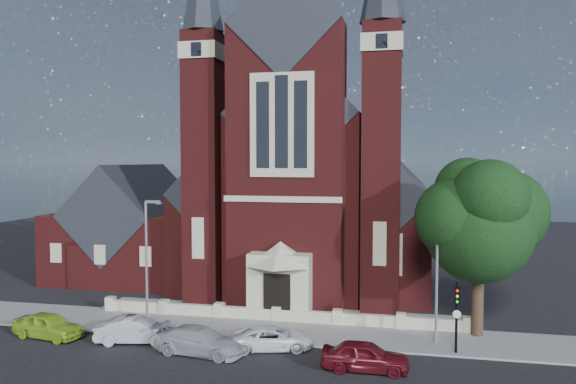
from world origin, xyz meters
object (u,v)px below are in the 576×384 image
object	(u,v)px
traffic_signal	(457,308)
car_dark_red	(365,356)
car_silver_a	(136,330)
street_tree	(482,222)
car_lime_van	(48,325)
church	(317,186)
car_silver_b	(200,341)
street_lamp_left	(148,255)
parish_hall	(136,233)
car_white_suv	(272,338)
street_lamp_right	(439,266)

from	to	relation	value
traffic_signal	car_dark_red	distance (m)	6.02
car_silver_a	street_tree	bearing A→B (deg)	-88.40
car_lime_van	car_dark_red	bearing A→B (deg)	-84.24
church	traffic_signal	xyz separation A→B (m)	(11.00, -20.52, -5.60)
car_silver_b	traffic_signal	bearing A→B (deg)	-71.04
car_dark_red	street_tree	bearing A→B (deg)	-43.82
car_lime_van	car_silver_b	bearing A→B (deg)	-84.70
car_lime_van	street_lamp_left	bearing A→B (deg)	-43.03
church	car_silver_b	bearing A→B (deg)	-96.71
parish_hall	car_lime_van	xyz separation A→B (m)	(3.36, -17.60, -3.26)
parish_hall	car_lime_van	distance (m)	18.21
car_white_suv	car_silver_b	bearing A→B (deg)	96.82
street_lamp_left	car_white_suv	world-z (taller)	street_lamp_left
car_lime_van	car_dark_red	size ratio (longest dim) A/B	1.00
parish_hall	car_silver_a	world-z (taller)	parish_hall
street_lamp_right	street_lamp_left	bearing A→B (deg)	180.00
car_silver_b	car_dark_red	xyz separation A→B (m)	(9.06, -0.54, 0.02)
church	traffic_signal	size ratio (longest dim) A/B	8.72
traffic_signal	car_white_suv	xyz separation A→B (m)	(-10.04, -1.18, -1.94)
church	car_white_suv	world-z (taller)	church
street_lamp_right	car_silver_a	xyz separation A→B (m)	(-17.13, -3.35, -3.84)
parish_hall	traffic_signal	xyz separation A→B (m)	(27.00, -15.57, -1.43)
traffic_signal	street_tree	bearing A→B (deg)	64.05
parish_hall	car_lime_van	world-z (taller)	parish_hall
street_lamp_left	car_lime_van	xyz separation A→B (m)	(-4.73, -3.60, -3.84)
car_silver_a	car_white_suv	distance (m)	8.03
street_lamp_right	car_silver_a	world-z (taller)	street_lamp_right
car_silver_b	church	bearing A→B (deg)	0.80
parish_hall	traffic_signal	distance (m)	31.20
street_lamp_left	car_white_suv	size ratio (longest dim) A/B	1.75
traffic_signal	car_lime_van	bearing A→B (deg)	-175.10
church	car_dark_red	distance (m)	25.76
car_lime_van	car_silver_a	xyz separation A→B (m)	(5.59, 0.25, 0.00)
church	car_white_suv	bearing A→B (deg)	-87.47
car_dark_red	church	bearing A→B (deg)	14.55
street_tree	car_silver_a	size ratio (longest dim) A/B	2.33
car_silver_b	parish_hall	bearing A→B (deg)	43.35
church	car_lime_van	bearing A→B (deg)	-119.28
street_lamp_left	car_dark_red	world-z (taller)	street_lamp_left
parish_hall	car_white_suv	world-z (taller)	parish_hall
street_lamp_right	car_lime_van	world-z (taller)	street_lamp_right
street_tree	street_lamp_left	size ratio (longest dim) A/B	1.32
street_lamp_right	car_silver_b	bearing A→B (deg)	-161.24
street_lamp_right	car_dark_red	bearing A→B (deg)	-127.54
traffic_signal	car_dark_red	bearing A→B (deg)	-144.58
car_lime_van	car_white_suv	distance (m)	13.62
street_lamp_right	street_tree	bearing A→B (deg)	34.26
car_lime_van	street_tree	bearing A→B (deg)	-68.44
street_lamp_left	car_silver_b	distance (m)	7.79
street_lamp_right	car_white_suv	world-z (taller)	street_lamp_right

